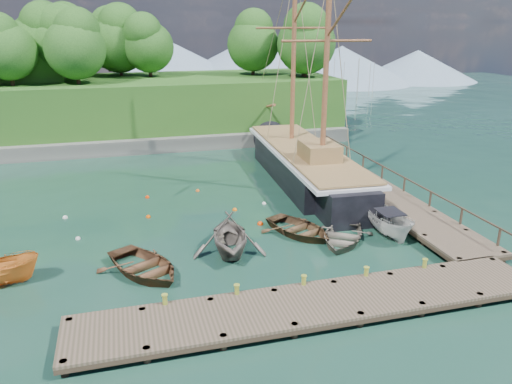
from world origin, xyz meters
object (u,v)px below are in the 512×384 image
rowboat_0 (145,273)px  rowboat_2 (299,234)px  cabin_boat_white (388,235)px  rowboat_3 (342,242)px  schooner (305,167)px  rowboat_1 (230,253)px

rowboat_0 → rowboat_2: size_ratio=1.07×
rowboat_0 → cabin_boat_white: cabin_boat_white is taller
rowboat_3 → cabin_boat_white: 2.91m
rowboat_2 → schooner: 10.40m
rowboat_0 → rowboat_3: bearing=-24.4°
rowboat_2 → rowboat_3: 2.51m
rowboat_0 → rowboat_3: (10.71, 0.81, 0.00)m
rowboat_2 → rowboat_3: (1.93, -1.61, 0.00)m
cabin_boat_white → schooner: size_ratio=0.17×
rowboat_3 → schooner: size_ratio=0.17×
rowboat_0 → schooner: (12.74, 11.97, 1.05)m
rowboat_2 → rowboat_3: bearing=-64.7°
rowboat_2 → cabin_boat_white: (4.84, -1.46, 0.00)m
rowboat_1 → rowboat_0: bearing=-158.5°
rowboat_3 → rowboat_1: bearing=-147.8°
rowboat_0 → cabin_boat_white: size_ratio=1.10×
rowboat_0 → rowboat_1: 4.56m
rowboat_0 → rowboat_3: size_ratio=1.10×
rowboat_0 → schooner: 17.51m
rowboat_1 → rowboat_3: size_ratio=1.02×
rowboat_1 → cabin_boat_white: bearing=7.5°
rowboat_2 → cabin_boat_white: bearing=-41.7°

